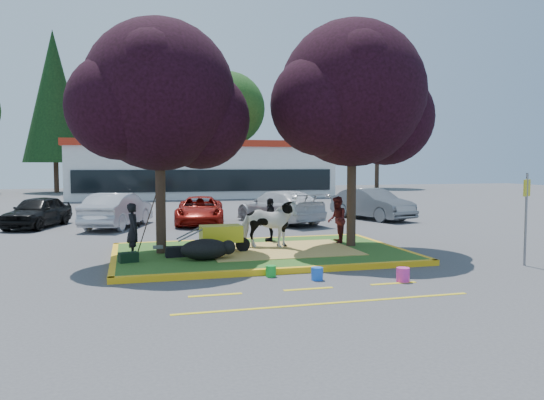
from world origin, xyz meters
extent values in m
plane|color=#424244|center=(0.00, 0.00, 0.00)|extent=(90.00, 90.00, 0.00)
cube|color=#285A1C|center=(0.00, 0.00, 0.07)|extent=(8.00, 5.00, 0.15)
cube|color=yellow|center=(0.00, -2.58, 0.07)|extent=(8.30, 0.16, 0.15)
cube|color=yellow|center=(0.00, 2.58, 0.07)|extent=(8.30, 0.16, 0.15)
cube|color=yellow|center=(-4.08, 0.00, 0.07)|extent=(0.16, 5.30, 0.15)
cube|color=yellow|center=(4.08, 0.00, 0.07)|extent=(0.16, 5.30, 0.15)
cube|color=#DEBC5B|center=(0.60, 0.00, 0.15)|extent=(4.20, 3.00, 0.01)
cylinder|color=black|center=(-2.80, 0.40, 1.91)|extent=(0.28, 0.28, 3.53)
sphere|color=black|center=(-2.80, 0.40, 4.56)|extent=(4.20, 4.20, 4.20)
sphere|color=black|center=(-1.64, 0.60, 3.93)|extent=(2.86, 2.86, 2.86)
sphere|color=black|center=(-3.85, 0.10, 4.18)|extent=(2.86, 2.86, 2.86)
cylinder|color=black|center=(2.90, 0.20, 2.00)|extent=(0.28, 0.28, 3.70)
sphere|color=black|center=(2.90, 0.20, 4.77)|extent=(4.40, 4.40, 4.40)
sphere|color=black|center=(4.11, 0.40, 4.11)|extent=(2.99, 2.99, 2.99)
sphere|color=black|center=(1.80, -0.10, 4.37)|extent=(2.99, 2.99, 2.99)
cube|color=yellow|center=(-2.00, -4.20, 0.00)|extent=(1.10, 0.12, 0.01)
cube|color=yellow|center=(0.00, -4.20, 0.00)|extent=(1.10, 0.12, 0.01)
cube|color=yellow|center=(2.00, -4.20, 0.00)|extent=(1.10, 0.12, 0.01)
cube|color=yellow|center=(0.00, -5.40, 0.00)|extent=(6.00, 0.10, 0.01)
cube|color=silver|center=(2.00, 28.00, 2.00)|extent=(20.00, 8.00, 4.00)
cube|color=#AD2612|center=(2.00, 28.00, 4.15)|extent=(20.40, 8.40, 0.50)
cube|color=black|center=(2.00, 23.95, 1.40)|extent=(19.00, 0.10, 1.60)
cylinder|color=black|center=(-10.00, 37.00, 1.96)|extent=(0.44, 0.44, 3.92)
cone|color=black|center=(-10.00, 37.00, 8.68)|extent=(5.60, 5.60, 11.90)
cylinder|color=black|center=(-2.00, 38.50, 1.54)|extent=(0.44, 0.44, 3.08)
sphere|color=#143811|center=(-2.00, 38.50, 6.82)|extent=(6.16, 6.16, 6.16)
cylinder|color=black|center=(6.00, 37.50, 1.82)|extent=(0.44, 0.44, 3.64)
sphere|color=#143811|center=(6.00, 37.50, 8.06)|extent=(7.28, 7.28, 7.28)
cylinder|color=black|center=(14.00, 38.00, 1.75)|extent=(0.44, 0.44, 3.50)
cone|color=black|center=(14.00, 38.00, 7.75)|extent=(5.00, 5.00, 10.62)
cylinder|color=black|center=(22.00, 37.00, 1.61)|extent=(0.44, 0.44, 3.22)
sphere|color=#143811|center=(22.00, 37.00, 7.13)|extent=(6.44, 6.44, 6.44)
imported|color=silver|center=(0.33, 0.43, 0.88)|extent=(1.88, 1.29, 1.45)
ellipsoid|color=black|center=(-1.76, -1.01, 0.43)|extent=(1.45, 1.16, 0.55)
imported|color=black|center=(-3.56, 0.04, 0.87)|extent=(0.41, 0.57, 1.45)
imported|color=#4F1716|center=(2.71, 0.86, 0.89)|extent=(0.73, 0.84, 1.48)
imported|color=black|center=(0.76, 1.77, 0.85)|extent=(0.55, 0.88, 1.40)
cylinder|color=black|center=(-0.54, -0.05, 0.36)|extent=(0.41, 0.09, 0.41)
cylinder|color=slate|center=(-1.57, -0.30, 0.30)|extent=(0.04, 0.04, 0.30)
cylinder|color=slate|center=(-1.57, 0.20, 0.30)|extent=(0.04, 0.04, 0.30)
cube|color=gold|center=(-1.17, -0.05, 0.70)|extent=(1.16, 0.71, 0.46)
cylinder|color=slate|center=(-2.03, -0.30, 0.72)|extent=(0.74, 0.06, 0.37)
cylinder|color=slate|center=(-2.03, 0.20, 0.72)|extent=(0.74, 0.06, 0.37)
cube|color=black|center=(-2.46, -0.37, 0.29)|extent=(0.57, 0.33, 0.28)
cube|color=black|center=(-3.70, -0.83, 0.28)|extent=(0.53, 0.41, 0.25)
cylinder|color=slate|center=(6.31, -3.22, 1.21)|extent=(0.06, 0.06, 2.42)
cube|color=gold|center=(6.31, -3.22, 2.04)|extent=(0.32, 0.17, 0.44)
cylinder|color=green|center=(-0.45, -2.80, 0.13)|extent=(0.33, 0.33, 0.26)
cylinder|color=#E933A3|center=(2.29, -4.10, 0.16)|extent=(0.35, 0.35, 0.32)
cylinder|color=blue|center=(0.48, -3.43, 0.15)|extent=(0.32, 0.32, 0.29)
imported|color=black|center=(-7.35, 9.03, 0.66)|extent=(2.71, 4.15, 1.31)
imported|color=#B0B2B9|center=(-4.12, 8.17, 0.72)|extent=(3.02, 4.63, 1.44)
imported|color=maroon|center=(-0.66, 8.43, 0.61)|extent=(2.67, 4.62, 1.21)
imported|color=silver|center=(2.83, 7.93, 0.73)|extent=(3.50, 5.41, 1.46)
imported|color=slate|center=(7.55, 8.34, 0.73)|extent=(2.85, 4.70, 1.46)
camera|label=1|loc=(-3.66, -14.72, 2.68)|focal=35.00mm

